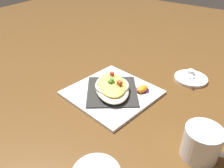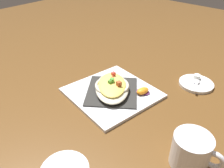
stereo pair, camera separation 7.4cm
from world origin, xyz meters
TOP-DOWN VIEW (x-y plane):
  - ground_plane at (0.00, 0.00)m, footprint 2.60×2.60m
  - square_plate at (0.00, 0.00)m, footprint 0.29×0.29m
  - folded_napkin at (0.00, 0.00)m, footprint 0.24×0.23m
  - gratin_dish at (0.00, -0.00)m, footprint 0.21×0.20m
  - orange_garnish at (0.06, -0.08)m, footprint 0.06×0.06m
  - coffee_mug at (-0.09, -0.31)m, footprint 0.09×0.12m
  - creamer_saucer at (0.24, -0.18)m, footprint 0.12×0.12m
  - spoon at (0.23, -0.19)m, footprint 0.08×0.05m
  - creamer_cup_0 at (0.26, -0.17)m, footprint 0.02×0.02m

SIDE VIEW (x-z plane):
  - ground_plane at x=0.00m, z-range 0.00..0.00m
  - square_plate at x=0.00m, z-range 0.00..0.01m
  - creamer_saucer at x=0.24m, z-range 0.00..0.01m
  - folded_napkin at x=0.00m, z-range 0.01..0.01m
  - spoon at x=0.23m, z-range 0.01..0.02m
  - orange_garnish at x=0.06m, z-range 0.01..0.03m
  - creamer_cup_0 at x=0.26m, z-range 0.01..0.03m
  - gratin_dish at x=0.00m, z-range 0.01..0.06m
  - coffee_mug at x=-0.09m, z-range 0.00..0.08m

